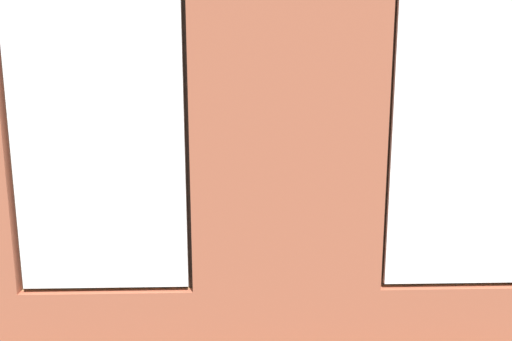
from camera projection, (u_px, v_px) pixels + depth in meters
The scene contains 16 objects.
ground_plane at pixel (265, 247), 5.98m from camera, with size 7.26×6.15×0.10m, color brown.
brick_wall_with_windows at pixel (288, 134), 3.02m from camera, with size 6.66×0.30×3.31m.
couch_by_window at pixel (222, 290), 3.89m from camera, with size 2.05×0.87×0.80m.
couch_left at pixel (484, 214), 5.99m from camera, with size 1.01×1.97×0.80m.
coffee_table at pixel (231, 205), 6.28m from camera, with size 1.46×0.89×0.42m.
cup_ceramic at pixel (263, 195), 6.43m from camera, with size 0.07×0.07×0.08m, color #33567F.
candle_jar at pixel (195, 199), 6.11m from camera, with size 0.08×0.08×0.12m, color #B7333D.
table_plant_small at pixel (231, 191), 6.25m from camera, with size 0.16×0.16×0.24m.
remote_silver at pixel (217, 198), 6.37m from camera, with size 0.05×0.17×0.02m, color #B2B2B7.
remote_gray at pixel (240, 203), 6.14m from camera, with size 0.05×0.17×0.02m, color #59595B.
papasan_chair at pixel (244, 178), 7.56m from camera, with size 1.06×1.06×0.68m.
potted_plant_between_couches at pixel (411, 242), 3.92m from camera, with size 0.79×0.85×1.16m.
potted_plant_corner_near_left at pixel (434, 149), 7.93m from camera, with size 1.01×0.92×1.40m.
potted_plant_foreground_right at pixel (86, 156), 7.74m from camera, with size 0.84×0.85×1.31m.
potted_plant_mid_room_small at pixel (341, 194), 6.94m from camera, with size 0.33×0.33×0.51m.
potted_plant_by_left_couch at pixel (411, 190), 7.36m from camera, with size 0.31×0.31×0.44m.
Camera 1 is at (0.29, 5.69, 1.98)m, focal length 35.00 mm.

